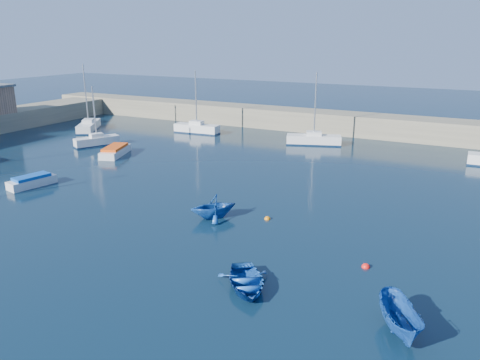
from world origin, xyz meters
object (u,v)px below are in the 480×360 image
at_px(sailboat_5, 197,128).
at_px(motorboat_1, 32,181).
at_px(sailboat_3, 97,141).
at_px(dinghy_right, 400,319).
at_px(dinghy_left, 213,206).
at_px(dinghy_center, 246,282).
at_px(sailboat_4, 89,126).
at_px(sailboat_6, 314,139).
at_px(motorboat_2, 115,151).

distance_m(sailboat_5, motorboat_1, 25.49).
bearing_deg(motorboat_1, sailboat_3, 124.99).
bearing_deg(dinghy_right, dinghy_left, 124.25).
relative_size(dinghy_center, dinghy_left, 1.15).
height_order(sailboat_3, dinghy_left, sailboat_3).
height_order(motorboat_1, dinghy_right, dinghy_right).
height_order(sailboat_4, motorboat_1, sailboat_4).
xyz_separation_m(motorboat_1, dinghy_right, (30.67, -7.02, 0.26)).
xyz_separation_m(dinghy_center, dinghy_left, (-6.23, 7.42, 0.46)).
bearing_deg(sailboat_4, dinghy_right, -64.11).
relative_size(sailboat_3, sailboat_5, 0.85).
distance_m(sailboat_3, sailboat_4, 10.04).
height_order(sailboat_6, motorboat_2, sailboat_6).
distance_m(sailboat_3, dinghy_center, 35.96).
xyz_separation_m(sailboat_6, dinghy_right, (14.94, -32.97, 0.09)).
distance_m(sailboat_6, dinghy_right, 36.20).
bearing_deg(sailboat_6, motorboat_1, 129.63).
bearing_deg(dinghy_right, motorboat_2, 123.92).
relative_size(sailboat_4, sailboat_6, 1.06).
xyz_separation_m(motorboat_1, dinghy_center, (23.31, -6.67, -0.06)).
distance_m(motorboat_1, motorboat_2, 11.50).
xyz_separation_m(sailboat_4, dinghy_right, (44.45, -27.49, 0.10)).
bearing_deg(dinghy_right, sailboat_5, 107.29).
relative_size(dinghy_left, dinghy_right, 0.88).
xyz_separation_m(sailboat_5, motorboat_2, (-1.24, -14.05, -0.17)).
distance_m(sailboat_4, dinghy_center, 45.96).
distance_m(sailboat_4, sailboat_5, 14.72).
bearing_deg(sailboat_5, sailboat_4, 105.50).
bearing_deg(motorboat_2, sailboat_4, 124.27).
height_order(sailboat_3, sailboat_6, sailboat_6).
distance_m(sailboat_4, motorboat_1, 24.68).
height_order(sailboat_3, dinghy_center, sailboat_3).
bearing_deg(sailboat_3, sailboat_4, 167.06).
distance_m(sailboat_3, sailboat_6, 24.93).
relative_size(sailboat_6, dinghy_left, 2.58).
bearing_deg(dinghy_center, sailboat_5, 90.88).
distance_m(sailboat_5, dinghy_left, 30.03).
bearing_deg(dinghy_center, motorboat_1, 129.06).
xyz_separation_m(motorboat_1, dinghy_left, (17.08, 0.75, 0.40)).
bearing_deg(sailboat_4, sailboat_5, -12.44).
distance_m(sailboat_5, dinghy_center, 39.68).
xyz_separation_m(sailboat_5, dinghy_left, (17.02, -24.74, 0.20)).
xyz_separation_m(sailboat_3, sailboat_4, (-7.65, 6.50, 0.02)).
bearing_deg(motorboat_2, sailboat_6, 20.55).
bearing_deg(dinghy_right, motorboat_1, 141.13).
height_order(sailboat_5, motorboat_2, sailboat_5).
bearing_deg(sailboat_6, dinghy_left, 163.92).
height_order(sailboat_5, dinghy_left, sailboat_5).
height_order(sailboat_6, dinghy_center, sailboat_6).
distance_m(dinghy_left, dinghy_right, 15.65).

